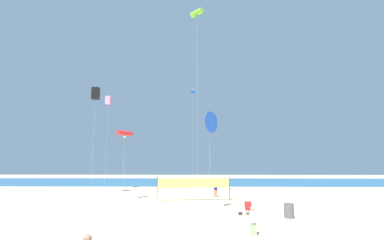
# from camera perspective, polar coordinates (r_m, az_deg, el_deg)

# --- Properties ---
(ground_plane) EXTENTS (120.00, 120.00, 0.00)m
(ground_plane) POSITION_cam_1_polar(r_m,az_deg,el_deg) (17.59, -4.95, -21.42)
(ground_plane) COLOR #D1BC89
(ocean_band) EXTENTS (120.00, 20.00, 0.01)m
(ocean_band) POSITION_cam_1_polar(r_m,az_deg,el_deg) (52.48, -0.95, -12.81)
(ocean_band) COLOR #28608C
(ocean_band) RESTS_ON ground
(beachgoer_white_shirt) EXTENTS (0.35, 0.35, 1.52)m
(beachgoer_white_shirt) POSITION_cam_1_polar(r_m,az_deg,el_deg) (15.85, 12.69, -19.69)
(beachgoer_white_shirt) COLOR #99B28C
(beachgoer_white_shirt) RESTS_ON ground
(beachgoer_navy_shirt) EXTENTS (0.40, 0.40, 1.75)m
(beachgoer_navy_shirt) POSITION_cam_1_polar(r_m,az_deg,el_deg) (30.80, 4.97, -14.08)
(beachgoer_navy_shirt) COLOR #EA7260
(beachgoer_navy_shirt) RESTS_ON ground
(folding_beach_chair) EXTENTS (0.52, 0.65, 0.89)m
(folding_beach_chair) POSITION_cam_1_polar(r_m,az_deg,el_deg) (21.72, 11.77, -17.54)
(folding_beach_chair) COLOR red
(folding_beach_chair) RESTS_ON ground
(trash_barrel) EXTENTS (0.67, 0.67, 1.00)m
(trash_barrel) POSITION_cam_1_polar(r_m,az_deg,el_deg) (21.03, 19.67, -17.45)
(trash_barrel) COLOR #595960
(trash_barrel) RESTS_ON ground
(volleyball_net) EXTENTS (7.27, 0.98, 2.40)m
(volleyball_net) POSITION_cam_1_polar(r_m,az_deg,el_deg) (27.88, 0.37, -13.26)
(volleyball_net) COLOR #4C4C51
(volleyball_net) RESTS_ON ground
(beach_handbag) EXTENTS (0.28, 0.14, 0.22)m
(beach_handbag) POSITION_cam_1_polar(r_m,az_deg,el_deg) (21.26, 10.09, -18.75)
(beach_handbag) COLOR #2D2D33
(beach_handbag) RESTS_ON ground
(kite_pink_box) EXTENTS (0.77, 0.77, 12.66)m
(kite_pink_box) POSITION_cam_1_polar(r_m,az_deg,el_deg) (39.00, -17.09, 3.95)
(kite_pink_box) COLOR silver
(kite_pink_box) RESTS_ON ground
(kite_lime_tube) EXTENTS (1.60, 1.56, 21.34)m
(kite_lime_tube) POSITION_cam_1_polar(r_m,az_deg,el_deg) (34.07, 1.03, 21.43)
(kite_lime_tube) COLOR silver
(kite_lime_tube) RESTS_ON ground
(kite_black_box) EXTENTS (1.04, 1.04, 12.66)m
(kite_black_box) POSITION_cam_1_polar(r_m,az_deg,el_deg) (34.94, -19.55, 5.24)
(kite_black_box) COLOR silver
(kite_black_box) RESTS_ON ground
(kite_blue_inflatable) EXTENTS (0.97, 1.48, 13.71)m
(kite_blue_inflatable) POSITION_cam_1_polar(r_m,az_deg,el_deg) (37.63, 0.18, 5.90)
(kite_blue_inflatable) COLOR silver
(kite_blue_inflatable) RESTS_ON ground
(kite_blue_delta) EXTENTS (1.44, 1.64, 7.97)m
(kite_blue_delta) POSITION_cam_1_polar(r_m,az_deg,el_deg) (22.57, 3.66, -0.49)
(kite_blue_delta) COLOR silver
(kite_blue_delta) RESTS_ON ground
(kite_red_tube) EXTENTS (1.36, 1.88, 6.98)m
(kite_red_tube) POSITION_cam_1_polar(r_m,az_deg,el_deg) (28.77, -13.92, -2.74)
(kite_red_tube) COLOR silver
(kite_red_tube) RESTS_ON ground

